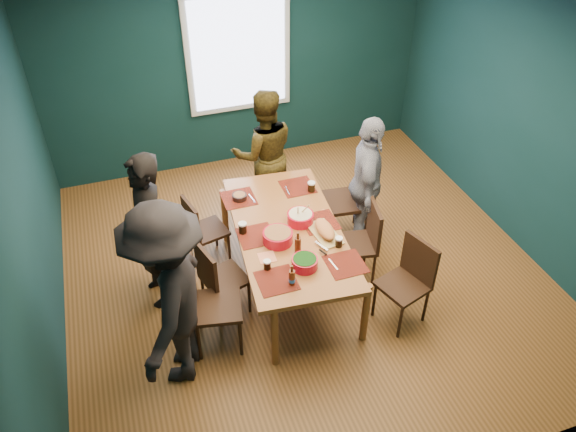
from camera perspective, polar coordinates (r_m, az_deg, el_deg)
The scene contains 26 objects.
room at distance 5.55m, azimuth 0.88°, elevation 6.59°, with size 5.01×5.01×2.71m.
dining_table at distance 5.57m, azimuth 0.02°, elevation -1.90°, with size 1.18×2.09×0.76m.
chair_left_far at distance 6.06m, azimuth -8.91°, elevation -1.12°, with size 0.46×0.46×0.84m.
chair_left_mid at distance 5.45m, azimuth -7.28°, elevation -6.02°, with size 0.48×0.48×0.87m.
chair_left_near at distance 5.14m, azimuth -8.34°, elevation -8.47°, with size 0.52×0.52×0.97m.
chair_right_far at distance 6.33m, azimuth 6.76°, elevation 2.39°, with size 0.52×0.52×1.04m.
chair_right_mid at distance 5.85m, azimuth 7.71°, elevation -2.14°, with size 0.48×0.48×0.90m.
chair_right_near at distance 5.49m, azimuth 12.31°, elevation -5.93°, with size 0.52×0.52×0.91m.
person_far_left at distance 5.52m, azimuth -13.84°, elevation -1.62°, with size 0.61×0.40×1.68m, color black.
person_back at distance 6.61m, azimuth -2.45°, elevation 6.33°, with size 0.78×0.60×1.60m, color black.
person_right at distance 6.16m, azimuth 7.99°, elevation 3.25°, with size 0.93×0.39×1.58m, color silver.
person_near_left at distance 4.74m, azimuth -11.92°, elevation -8.09°, with size 1.18×0.68×1.83m, color black.
bowl_salad at distance 5.34m, azimuth -1.05°, elevation -2.11°, with size 0.29×0.29×0.12m.
bowl_dumpling at distance 5.57m, azimuth 1.27°, elevation -0.15°, with size 0.27×0.27×0.25m.
bowl_herbs at distance 5.08m, azimuth 1.70°, elevation -4.73°, with size 0.24×0.24×0.11m.
cutting_board at distance 5.44m, azimuth 3.76°, elevation -1.45°, with size 0.28×0.54×0.12m.
small_bowl at distance 5.92m, azimuth -4.95°, elevation 1.98°, with size 0.15×0.15×0.06m.
beer_bottle_a at distance 4.90m, azimuth 0.40°, elevation -6.29°, with size 0.06×0.06×0.22m.
beer_bottle_b at distance 5.21m, azimuth 1.00°, elevation -2.92°, with size 0.06×0.06×0.23m.
cola_glass_a at distance 5.06m, azimuth -2.13°, elevation -4.95°, with size 0.07×0.07×0.10m.
cola_glass_b at distance 5.31m, azimuth 5.19°, elevation -2.60°, with size 0.07×0.07×0.10m.
cola_glass_c at distance 6.01m, azimuth 2.39°, elevation 3.03°, with size 0.08×0.08×0.11m.
cola_glass_d at distance 5.46m, azimuth -4.64°, elevation -1.17°, with size 0.08×0.08×0.12m.
napkin_a at distance 5.71m, azimuth 3.56°, elevation 0.13°, with size 0.14×0.14×0.00m, color #E68360.
napkin_b at distance 5.21m, azimuth -2.15°, elevation -4.22°, with size 0.16×0.16×0.00m, color #E68360.
napkin_c at distance 5.12m, azimuth 6.59°, elevation -5.41°, with size 0.14×0.14×0.00m, color #E68360.
Camera 1 is at (-1.61, -4.20, 4.26)m, focal length 35.00 mm.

